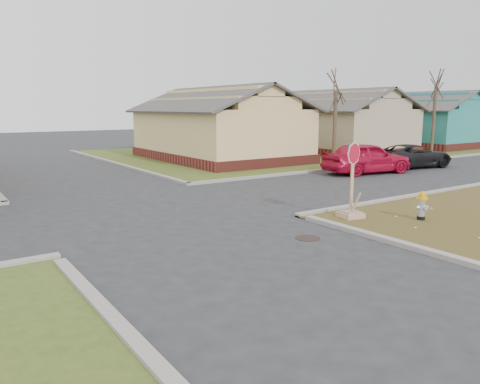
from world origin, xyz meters
TOP-DOWN VIEW (x-y plane):
  - ground at (0.00, 0.00)m, footprint 120.00×120.00m
  - verge_far_right at (22.00, 18.00)m, footprint 37.00×19.00m
  - curbs at (0.00, 5.00)m, footprint 80.00×40.00m
  - manhole at (2.20, -0.50)m, footprint 0.64×0.64m
  - side_house_yellow at (10.00, 16.50)m, footprint 7.60×11.60m
  - side_house_tan at (20.00, 16.50)m, footprint 7.60×11.60m
  - side_house_teal at (30.00, 16.50)m, footprint 7.60×11.60m
  - tree_mid_right at (14.00, 10.20)m, footprint 0.22×0.22m
  - tree_far_right at (24.00, 10.50)m, footprint 0.22×0.22m
  - fire_hydrant at (6.22, -1.03)m, footprint 0.32×0.32m
  - stop_sign at (4.71, 0.34)m, footprint 0.65×0.63m
  - red_sedan at (12.88, 6.81)m, footprint 4.93×2.68m
  - dark_pickup at (16.90, 6.97)m, footprint 4.93×2.81m

SIDE VIEW (x-z plane):
  - ground at x=0.00m, z-range 0.00..0.00m
  - curbs at x=0.00m, z-range -0.06..0.06m
  - manhole at x=2.20m, z-range 0.00..0.01m
  - verge_far_right at x=22.00m, z-range 0.00..0.05m
  - fire_hydrant at x=6.22m, z-range 0.09..0.95m
  - stop_sign at x=4.71m, z-range -0.60..1.69m
  - dark_pickup at x=16.90m, z-range 0.00..1.30m
  - red_sedan at x=12.88m, z-range 0.00..1.59m
  - tree_mid_right at x=14.00m, z-range 0.05..4.25m
  - side_house_yellow at x=10.00m, z-range -0.16..4.54m
  - side_house_tan at x=20.00m, z-range -0.16..4.54m
  - side_house_teal at x=30.00m, z-range -0.16..4.54m
  - tree_far_right at x=24.00m, z-range 0.05..4.81m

